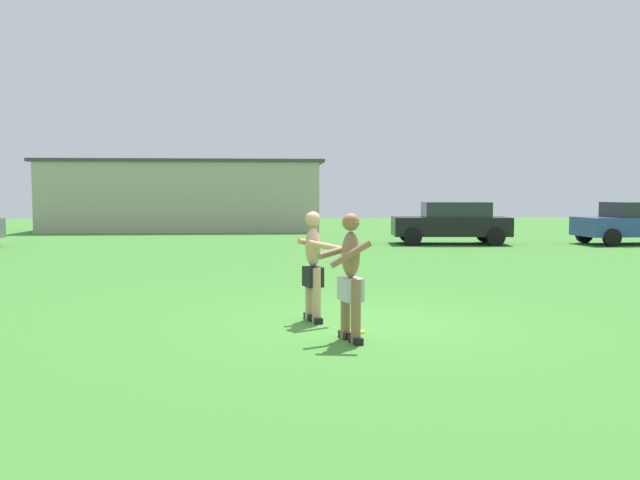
# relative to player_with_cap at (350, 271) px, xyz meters

# --- Properties ---
(ground_plane) EXTENTS (80.00, 80.00, 0.00)m
(ground_plane) POSITION_rel_player_with_cap_xyz_m (0.27, 1.13, -0.93)
(ground_plane) COLOR #428433
(player_with_cap) EXTENTS (0.68, 0.69, 1.70)m
(player_with_cap) POSITION_rel_player_with_cap_xyz_m (0.00, 0.00, 0.00)
(player_with_cap) COLOR black
(player_with_cap) RESTS_ON ground_plane
(player_in_black) EXTENTS (0.67, 0.77, 1.67)m
(player_in_black) POSITION_rel_player_with_cap_xyz_m (-0.39, 1.38, -0.06)
(player_in_black) COLOR black
(player_in_black) RESTS_ON ground_plane
(frisbee) EXTENTS (0.27, 0.27, 0.03)m
(frisbee) POSITION_rel_player_with_cap_xyz_m (0.14, 0.52, -0.92)
(frisbee) COLOR yellow
(frisbee) RESTS_ON ground_plane
(car_black_near_post) EXTENTS (4.45, 2.35, 1.58)m
(car_black_near_post) POSITION_rel_player_with_cap_xyz_m (5.77, 15.86, -0.11)
(car_black_near_post) COLOR black
(car_black_near_post) RESTS_ON ground_plane
(car_blue_far_end) EXTENTS (4.44, 2.33, 1.58)m
(car_blue_far_end) POSITION_rel_player_with_cap_xyz_m (12.67, 15.28, -0.11)
(car_blue_far_end) COLOR #2D478C
(car_blue_far_end) RESTS_ON ground_plane
(outbuilding_behind_lot) EXTENTS (14.02, 5.03, 3.54)m
(outbuilding_behind_lot) POSITION_rel_player_with_cap_xyz_m (-5.42, 25.73, 0.85)
(outbuilding_behind_lot) COLOR #B2A893
(outbuilding_behind_lot) RESTS_ON ground_plane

